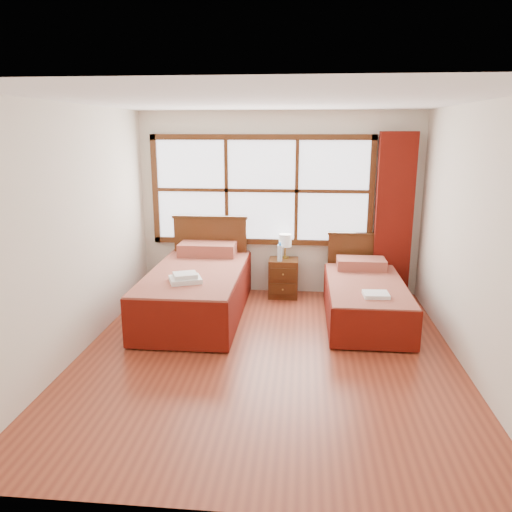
# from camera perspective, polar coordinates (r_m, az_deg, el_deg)

# --- Properties ---
(floor) EXTENTS (4.50, 4.50, 0.00)m
(floor) POSITION_cam_1_polar(r_m,az_deg,el_deg) (5.41, 1.25, -11.38)
(floor) COLOR brown
(floor) RESTS_ON ground
(ceiling) EXTENTS (4.50, 4.50, 0.00)m
(ceiling) POSITION_cam_1_polar(r_m,az_deg,el_deg) (4.88, 1.42, 17.33)
(ceiling) COLOR white
(ceiling) RESTS_ON wall_back
(wall_back) EXTENTS (4.00, 0.00, 4.00)m
(wall_back) POSITION_cam_1_polar(r_m,az_deg,el_deg) (7.20, 2.64, 5.92)
(wall_back) COLOR silver
(wall_back) RESTS_ON floor
(wall_left) EXTENTS (0.00, 4.50, 4.50)m
(wall_left) POSITION_cam_1_polar(r_m,az_deg,el_deg) (5.50, -19.96, 2.51)
(wall_left) COLOR silver
(wall_left) RESTS_ON floor
(wall_right) EXTENTS (0.00, 4.50, 4.50)m
(wall_right) POSITION_cam_1_polar(r_m,az_deg,el_deg) (5.24, 23.71, 1.61)
(wall_right) COLOR silver
(wall_right) RESTS_ON floor
(window) EXTENTS (3.16, 0.06, 1.56)m
(window) POSITION_cam_1_polar(r_m,az_deg,el_deg) (7.15, 0.62, 7.50)
(window) COLOR white
(window) RESTS_ON wall_back
(curtain) EXTENTS (0.50, 0.16, 2.30)m
(curtain) POSITION_cam_1_polar(r_m,az_deg,el_deg) (7.18, 15.46, 4.35)
(curtain) COLOR #631109
(curtain) RESTS_ON wall_back
(bed_left) EXTENTS (1.16, 2.26, 1.14)m
(bed_left) POSITION_cam_1_polar(r_m,az_deg,el_deg) (6.52, -6.67, -3.67)
(bed_left) COLOR #3F210D
(bed_left) RESTS_ON floor
(bed_right) EXTENTS (0.96, 1.98, 0.93)m
(bed_right) POSITION_cam_1_polar(r_m,az_deg,el_deg) (6.45, 12.35, -4.67)
(bed_right) COLOR #3F210D
(bed_right) RESTS_ON floor
(nightstand) EXTENTS (0.41, 0.41, 0.55)m
(nightstand) POSITION_cam_1_polar(r_m,az_deg,el_deg) (7.16, 3.16, -2.52)
(nightstand) COLOR #4A2610
(nightstand) RESTS_ON floor
(towels_left) EXTENTS (0.44, 0.42, 0.11)m
(towels_left) POSITION_cam_1_polar(r_m,az_deg,el_deg) (5.89, -8.08, -2.52)
(towels_left) COLOR white
(towels_left) RESTS_ON bed_left
(towels_right) EXTENTS (0.29, 0.26, 0.04)m
(towels_right) POSITION_cam_1_polar(r_m,az_deg,el_deg) (5.84, 13.55, -4.31)
(towels_right) COLOR white
(towels_right) RESTS_ON bed_right
(lamp) EXTENTS (0.18, 0.18, 0.35)m
(lamp) POSITION_cam_1_polar(r_m,az_deg,el_deg) (7.11, 3.36, 1.71)
(lamp) COLOR gold
(lamp) RESTS_ON nightstand
(bottle_near) EXTENTS (0.07, 0.07, 0.26)m
(bottle_near) POSITION_cam_1_polar(r_m,az_deg,el_deg) (7.01, 2.74, 0.44)
(bottle_near) COLOR #C1E0F9
(bottle_near) RESTS_ON nightstand
(bottle_far) EXTENTS (0.07, 0.07, 0.26)m
(bottle_far) POSITION_cam_1_polar(r_m,az_deg,el_deg) (6.96, 2.75, 0.34)
(bottle_far) COLOR #C1E0F9
(bottle_far) RESTS_ON nightstand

